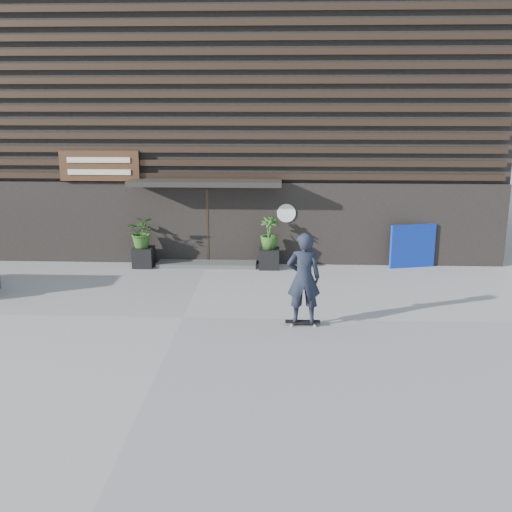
{
  "coord_description": "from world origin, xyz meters",
  "views": [
    {
      "loc": [
        2.27,
        -13.09,
        4.82
      ],
      "look_at": [
        1.63,
        1.54,
        1.1
      ],
      "focal_mm": 42.32,
      "sensor_mm": 36.0,
      "label": 1
    }
  ],
  "objects_px": {
    "planter_pot_right": "(269,258)",
    "blue_tarp": "(413,246)",
    "skateboarder": "(304,278)",
    "planter_pot_left": "(144,257)"
  },
  "relations": [
    {
      "from": "planter_pot_left",
      "to": "skateboarder",
      "type": "bearing_deg",
      "value": -45.73
    },
    {
      "from": "planter_pot_left",
      "to": "blue_tarp",
      "type": "distance_m",
      "value": 8.11
    },
    {
      "from": "planter_pot_right",
      "to": "skateboarder",
      "type": "height_order",
      "value": "skateboarder"
    },
    {
      "from": "planter_pot_right",
      "to": "blue_tarp",
      "type": "bearing_deg",
      "value": 3.99
    },
    {
      "from": "planter_pot_left",
      "to": "blue_tarp",
      "type": "xyz_separation_m",
      "value": [
        8.1,
        0.3,
        0.35
      ]
    },
    {
      "from": "blue_tarp",
      "to": "skateboarder",
      "type": "height_order",
      "value": "skateboarder"
    },
    {
      "from": "planter_pot_right",
      "to": "blue_tarp",
      "type": "xyz_separation_m",
      "value": [
        4.3,
        0.3,
        0.35
      ]
    },
    {
      "from": "blue_tarp",
      "to": "skateboarder",
      "type": "relative_size",
      "value": 0.66
    },
    {
      "from": "blue_tarp",
      "to": "skateboarder",
      "type": "distance_m",
      "value": 6.15
    },
    {
      "from": "planter_pot_left",
      "to": "planter_pot_right",
      "type": "height_order",
      "value": "same"
    }
  ]
}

